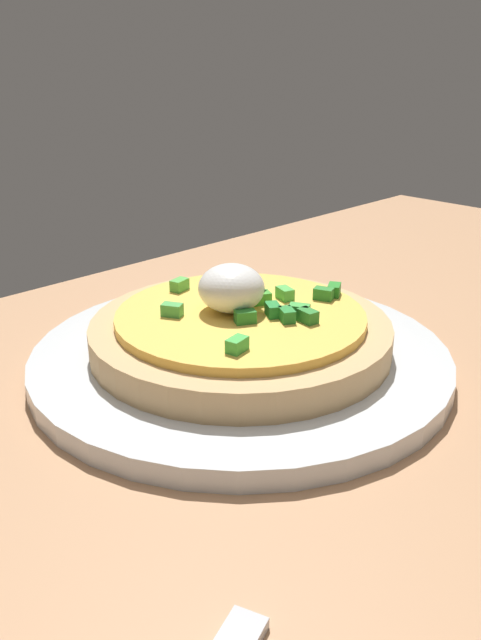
{
  "coord_description": "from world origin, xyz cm",
  "views": [
    {
      "loc": [
        28.33,
        16.41,
        21.51
      ],
      "look_at": [
        1.03,
        -11.28,
        5.5
      ],
      "focal_mm": 36.49,
      "sensor_mm": 36.0,
      "label": 1
    }
  ],
  "objects": [
    {
      "name": "dining_table",
      "position": [
        0.0,
        0.0,
        1.08
      ],
      "size": [
        111.03,
        69.91,
        2.16
      ],
      "primitive_type": "cube",
      "color": "tan",
      "rests_on": "ground"
    },
    {
      "name": "plate",
      "position": [
        1.03,
        -11.28,
        2.83
      ],
      "size": [
        27.31,
        27.31,
        1.35
      ],
      "primitive_type": "cylinder",
      "color": "silver",
      "rests_on": "dining_table"
    },
    {
      "name": "pizza",
      "position": [
        1.02,
        -11.31,
        4.89
      ],
      "size": [
        19.52,
        19.52,
        5.63
      ],
      "color": "tan",
      "rests_on": "plate"
    }
  ]
}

